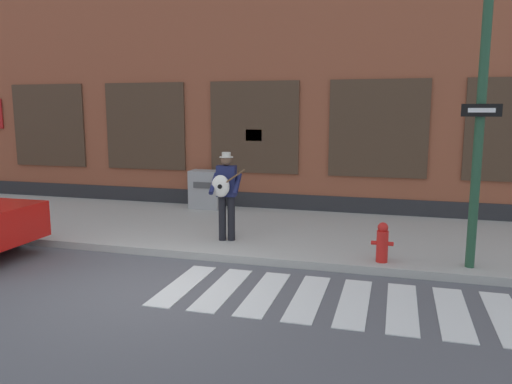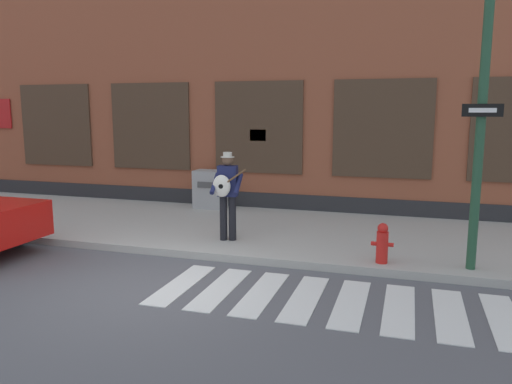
# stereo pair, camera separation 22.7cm
# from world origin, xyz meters

# --- Properties ---
(ground_plane) EXTENTS (160.00, 160.00, 0.00)m
(ground_plane) POSITION_xyz_m (0.00, 0.00, 0.00)
(ground_plane) COLOR #56565B
(sidewalk) EXTENTS (28.00, 4.46, 0.14)m
(sidewalk) POSITION_xyz_m (0.00, 3.85, 0.07)
(sidewalk) COLOR #ADAAA3
(sidewalk) RESTS_ON ground
(building_backdrop) EXTENTS (28.00, 4.06, 7.55)m
(building_backdrop) POSITION_xyz_m (-0.00, 8.07, 3.77)
(building_backdrop) COLOR brown
(building_backdrop) RESTS_ON ground
(crosswalk) EXTENTS (5.78, 1.90, 0.01)m
(crosswalk) POSITION_xyz_m (3.15, 0.32, 0.01)
(crosswalk) COLOR silver
(crosswalk) RESTS_ON ground
(busker) EXTENTS (0.74, 0.57, 1.78)m
(busker) POSITION_xyz_m (0.41, 2.59, 1.16)
(busker) COLOR black
(busker) RESTS_ON sidewalk
(traffic_light) EXTENTS (0.60, 2.76, 5.26)m
(traffic_light) POSITION_xyz_m (4.87, 1.07, 3.76)
(traffic_light) COLOR #234C33
(traffic_light) RESTS_ON sidewalk
(utility_box) EXTENTS (0.83, 0.53, 1.01)m
(utility_box) POSITION_xyz_m (-1.21, 5.63, 0.65)
(utility_box) COLOR #9E9E9E
(utility_box) RESTS_ON sidewalk
(fire_hydrant) EXTENTS (0.38, 0.20, 0.70)m
(fire_hydrant) POSITION_xyz_m (3.47, 1.97, 0.49)
(fire_hydrant) COLOR red
(fire_hydrant) RESTS_ON sidewalk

